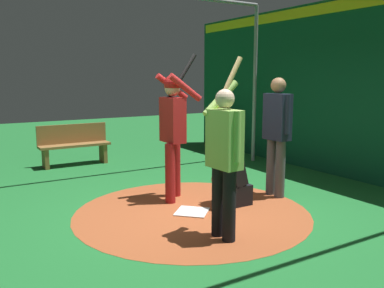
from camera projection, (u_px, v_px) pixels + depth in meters
The scene contains 11 objects.
ground_plane at pixel (192, 212), 5.60m from camera, with size 25.89×25.89×0.00m, color #1E6B2D.
dirt_circle at pixel (192, 212), 5.60m from camera, with size 3.21×3.21×0.01m, color #9E4C28.
home_plate at pixel (192, 212), 5.60m from camera, with size 0.42×0.42×0.01m, color white.
batter at pixel (173, 124), 6.03m from camera, with size 0.68×0.49×2.18m.
catcher at pixel (231, 179), 5.89m from camera, with size 0.58×0.40×0.98m.
umpire at pixel (277, 130), 6.23m from camera, with size 0.23×0.49×1.82m.
visitor at pixel (225, 153), 4.56m from camera, with size 0.55×0.51×2.07m.
back_wall at pixel (364, 89), 7.14m from camera, with size 0.23×9.89×3.23m.
cage_frame at pixel (192, 37), 5.22m from camera, with size 6.04×4.67×3.35m.
bat_rack at pixel (227, 131), 10.29m from camera, with size 1.18×0.21×1.05m.
bench at pixel (74, 144), 8.56m from camera, with size 1.45×0.36×0.85m.
Camera 1 is at (2.80, 4.59, 1.84)m, focal length 38.31 mm.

